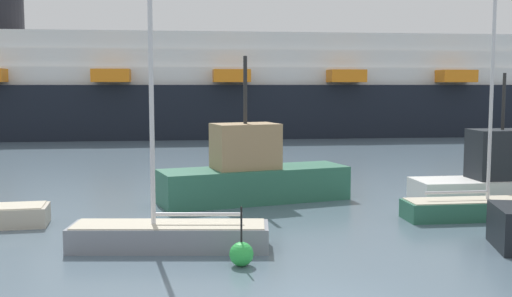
# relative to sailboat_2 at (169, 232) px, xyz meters

# --- Properties ---
(sailboat_2) EXTENTS (6.62, 2.29, 11.52)m
(sailboat_2) POSITION_rel_sailboat_2_xyz_m (0.00, 0.00, 0.00)
(sailboat_2) COLOR gray
(sailboat_2) RESTS_ON ground_plane
(sailboat_3) EXTENTS (5.94, 1.83, 9.06)m
(sailboat_3) POSITION_rel_sailboat_2_xyz_m (12.11, 3.58, -0.09)
(sailboat_3) COLOR #2D6B51
(sailboat_3) RESTS_ON ground_plane
(fishing_boat_1) EXTENTS (7.48, 2.70, 5.91)m
(fishing_boat_1) POSITION_rel_sailboat_2_xyz_m (14.64, 7.12, 0.59)
(fishing_boat_1) COLOR white
(fishing_boat_1) RESTS_ON ground_plane
(fishing_boat_2) EXTENTS (9.10, 4.92, 6.68)m
(fishing_boat_2) POSITION_rel_sailboat_2_xyz_m (3.42, 8.15, 0.66)
(fishing_boat_2) COLOR #2D6B51
(fishing_boat_2) RESTS_ON ground_plane
(channel_buoy_2) EXTENTS (0.73, 0.73, 1.80)m
(channel_buoy_2) POSITION_rel_sailboat_2_xyz_m (2.23, -2.18, -0.21)
(channel_buoy_2) COLOR green
(channel_buoy_2) RESTS_ON ground_plane
(cruise_ship) EXTENTS (97.77, 17.86, 15.48)m
(cruise_ship) POSITION_rel_sailboat_2_xyz_m (-1.95, 47.21, 4.32)
(cruise_ship) COLOR black
(cruise_ship) RESTS_ON ground_plane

